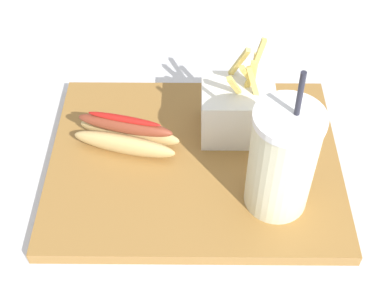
% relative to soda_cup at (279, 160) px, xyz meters
% --- Properties ---
extents(ground_plane, '(2.40, 2.40, 0.02)m').
position_rel_soda_cup_xyz_m(ground_plane, '(-0.11, 0.08, -0.11)').
color(ground_plane, silver).
extents(food_tray, '(0.44, 0.34, 0.02)m').
position_rel_soda_cup_xyz_m(food_tray, '(-0.11, 0.08, -0.09)').
color(food_tray, olive).
rests_on(food_tray, ground_plane).
extents(soda_cup, '(0.09, 0.09, 0.23)m').
position_rel_soda_cup_xyz_m(soda_cup, '(0.00, 0.00, 0.00)').
color(soda_cup, beige).
rests_on(soda_cup, food_tray).
extents(fries_basket, '(0.11, 0.09, 0.16)m').
position_rel_soda_cup_xyz_m(fries_basket, '(-0.05, 0.13, -0.04)').
color(fries_basket, white).
rests_on(fries_basket, food_tray).
extents(hot_dog_1, '(0.17, 0.09, 0.06)m').
position_rel_soda_cup_xyz_m(hot_dog_1, '(-0.22, 0.10, -0.06)').
color(hot_dog_1, tan).
rests_on(hot_dog_1, food_tray).
extents(ketchup_cup_1, '(0.03, 0.03, 0.02)m').
position_rel_soda_cup_xyz_m(ketchup_cup_1, '(0.05, 0.15, -0.07)').
color(ketchup_cup_1, white).
rests_on(ketchup_cup_1, food_tray).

